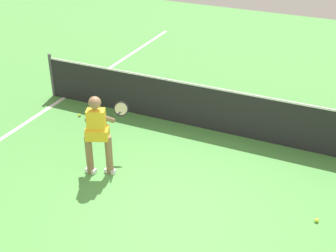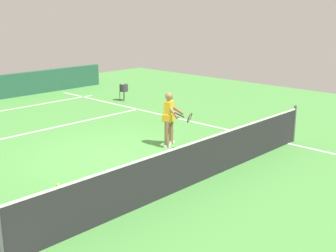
{
  "view_description": "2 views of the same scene",
  "coord_description": "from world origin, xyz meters",
  "px_view_note": "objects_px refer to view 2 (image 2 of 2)",
  "views": [
    {
      "loc": [
        2.42,
        -5.47,
        4.91
      ],
      "look_at": [
        -0.52,
        0.9,
        1.02
      ],
      "focal_mm": 49.52,
      "sensor_mm": 36.0,
      "label": 1
    },
    {
      "loc": [
        7.07,
        8.73,
        3.83
      ],
      "look_at": [
        -1.0,
        1.04,
        0.83
      ],
      "focal_mm": 47.09,
      "sensor_mm": 36.0,
      "label": 2
    }
  ],
  "objects_px": {
    "tennis_player": "(170,117)",
    "tennis_ball_far": "(0,244)",
    "tennis_ball_near": "(58,185)",
    "ball_hopper": "(124,88)",
    "tennis_ball_mid": "(251,144)"
  },
  "relations": [
    {
      "from": "tennis_ball_far",
      "to": "ball_hopper",
      "type": "bearing_deg",
      "value": -140.9
    },
    {
      "from": "tennis_player",
      "to": "tennis_ball_far",
      "type": "height_order",
      "value": "tennis_player"
    },
    {
      "from": "tennis_ball_near",
      "to": "ball_hopper",
      "type": "xyz_separation_m",
      "value": [
        -7.12,
        -6.0,
        0.51
      ]
    },
    {
      "from": "tennis_player",
      "to": "tennis_ball_mid",
      "type": "distance_m",
      "value": 2.47
    },
    {
      "from": "tennis_ball_near",
      "to": "ball_hopper",
      "type": "relative_size",
      "value": 0.09
    },
    {
      "from": "tennis_player",
      "to": "tennis_ball_mid",
      "type": "xyz_separation_m",
      "value": [
        -1.62,
        1.67,
        -0.81
      ]
    },
    {
      "from": "tennis_player",
      "to": "tennis_ball_mid",
      "type": "height_order",
      "value": "tennis_player"
    },
    {
      "from": "tennis_ball_near",
      "to": "tennis_ball_far",
      "type": "bearing_deg",
      "value": 35.4
    },
    {
      "from": "tennis_ball_mid",
      "to": "tennis_ball_far",
      "type": "xyz_separation_m",
      "value": [
        7.56,
        0.04,
        0.0
      ]
    },
    {
      "from": "tennis_player",
      "to": "ball_hopper",
      "type": "distance_m",
      "value": 6.63
    },
    {
      "from": "tennis_ball_near",
      "to": "tennis_ball_mid",
      "type": "relative_size",
      "value": 1.0
    },
    {
      "from": "tennis_ball_far",
      "to": "tennis_ball_mid",
      "type": "bearing_deg",
      "value": -179.71
    },
    {
      "from": "ball_hopper",
      "to": "tennis_ball_near",
      "type": "bearing_deg",
      "value": 40.11
    },
    {
      "from": "tennis_ball_near",
      "to": "ball_hopper",
      "type": "height_order",
      "value": "ball_hopper"
    },
    {
      "from": "tennis_ball_near",
      "to": "tennis_ball_mid",
      "type": "xyz_separation_m",
      "value": [
        -5.48,
        1.44,
        0.0
      ]
    }
  ]
}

